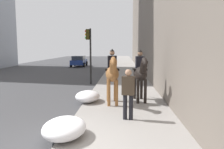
# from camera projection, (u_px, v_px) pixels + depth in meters

# --- Properties ---
(sidewalk_slab) EXTENTS (120.00, 3.62, 0.12)m
(sidewalk_slab) POSITION_uv_depth(u_px,v_px,m) (126.00, 146.00, 5.68)
(sidewalk_slab) COLOR gray
(sidewalk_slab) RESTS_ON ground
(mounted_horse_near) EXTENTS (2.15, 0.70, 2.35)m
(mounted_horse_near) POSITION_uv_depth(u_px,v_px,m) (112.00, 73.00, 9.60)
(mounted_horse_near) COLOR brown
(mounted_horse_near) RESTS_ON sidewalk_slab
(mounted_horse_far) EXTENTS (2.15, 0.71, 2.31)m
(mounted_horse_far) POSITION_uv_depth(u_px,v_px,m) (140.00, 73.00, 10.05)
(mounted_horse_far) COLOR black
(mounted_horse_far) RESTS_ON sidewalk_slab
(pedestrian_greeting) EXTENTS (0.33, 0.44, 1.70)m
(pedestrian_greeting) POSITION_uv_depth(u_px,v_px,m) (128.00, 91.00, 7.50)
(pedestrian_greeting) COLOR black
(pedestrian_greeting) RESTS_ON sidewalk_slab
(car_near_lane) EXTENTS (3.97, 1.92, 1.44)m
(car_near_lane) POSITION_uv_depth(u_px,v_px,m) (79.00, 61.00, 30.15)
(car_near_lane) COLOR navy
(car_near_lane) RESTS_ON ground
(traffic_light_near_curb) EXTENTS (0.20, 0.44, 3.81)m
(traffic_light_near_curb) POSITION_uv_depth(u_px,v_px,m) (89.00, 47.00, 15.45)
(traffic_light_near_curb) COLOR black
(traffic_light_near_curb) RESTS_ON ground
(snow_pile_near) EXTENTS (1.50, 1.16, 0.52)m
(snow_pile_near) POSITION_uv_depth(u_px,v_px,m) (64.00, 128.00, 6.07)
(snow_pile_near) COLOR white
(snow_pile_near) RESTS_ON sidewalk_slab
(snow_pile_far) EXTENTS (1.40, 1.08, 0.48)m
(snow_pile_far) POSITION_uv_depth(u_px,v_px,m) (88.00, 96.00, 10.12)
(snow_pile_far) COLOR white
(snow_pile_far) RESTS_ON sidewalk_slab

